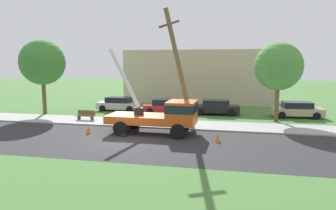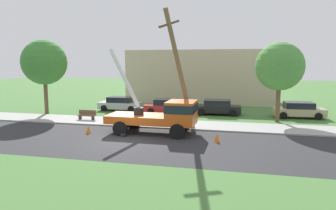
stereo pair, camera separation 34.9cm
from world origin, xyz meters
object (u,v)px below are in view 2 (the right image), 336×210
Objects in this scene: traffic_cone_ahead at (217,138)px; roadside_tree_near at (280,67)px; parked_sedan_tan at (299,110)px; park_bench at (87,115)px; traffic_cone_behind at (88,129)px; parked_sedan_red at (168,106)px; parked_sedan_black at (217,107)px; parked_sedan_silver at (121,104)px; leaning_utility_pole at (180,70)px; roadside_tree_far at (44,63)px; utility_truck at (163,114)px.

roadside_tree_near is at bearing 60.74° from traffic_cone_ahead.
parked_sedan_tan is 0.68× the size of roadside_tree_near.
traffic_cone_behind is at bearing -61.43° from park_bench.
traffic_cone_ahead is 0.13× the size of parked_sedan_red.
parked_sedan_tan is 18.75m from park_bench.
roadside_tree_near is at bearing -26.64° from parked_sedan_black.
traffic_cone_ahead is 0.08× the size of roadside_tree_near.
parked_sedan_silver and parked_sedan_black have the same top height.
leaning_utility_pole is 8.62m from parked_sedan_red.
parked_sedan_black is at bearing 11.95° from roadside_tree_far.
roadside_tree_far is at bearing -149.09° from parked_sedan_silver.
parked_sedan_tan is 23.92m from roadside_tree_far.
utility_truck is 11.60m from parked_sedan_silver.
traffic_cone_ahead is 0.12× the size of parked_sedan_tan.
parked_sedan_silver is 0.99× the size of parked_sedan_red.
utility_truck is at bearing -53.70° from parked_sedan_silver.
utility_truck is 10.95m from roadside_tree_near.
parked_sedan_silver is 5.99m from park_bench.
park_bench is (-0.73, -5.94, -0.25)m from parked_sedan_silver.
parked_sedan_tan is (17.17, -0.38, 0.00)m from parked_sedan_silver.
parked_sedan_black is at bearing 74.76° from leaning_utility_pole.
leaning_utility_pole is at bearing -14.67° from park_bench.
leaning_utility_pole is 1.94× the size of parked_sedan_red.
leaning_utility_pole reaches higher than utility_truck.
traffic_cone_ahead is 18.84m from roadside_tree_far.
parked_sedan_silver is (-7.77, 8.17, -3.73)m from leaning_utility_pole.
roadside_tree_far is (-7.79, 6.65, 4.65)m from traffic_cone_behind.
parked_sedan_black is (2.15, 7.89, -3.73)m from leaning_utility_pole.
parked_sedan_red is at bearing 69.56° from traffic_cone_behind.
traffic_cone_ahead is 0.08× the size of roadside_tree_far.
traffic_cone_behind is 11.25m from roadside_tree_far.
parked_sedan_black is (4.74, 0.57, 0.00)m from parked_sedan_red.
roadside_tree_near is (13.45, 7.45, 4.33)m from traffic_cone_behind.
park_bench is at bearing -139.27° from parked_sedan_red.
traffic_cone_behind is 0.08× the size of roadside_tree_near.
traffic_cone_behind is 0.13× the size of parked_sedan_black.
park_bench is 7.37m from roadside_tree_far.
park_bench is 0.23× the size of roadside_tree_far.
leaning_utility_pole is at bearing -70.53° from parked_sedan_red.
parked_sedan_red is at bearing 40.73° from park_bench.
roadside_tree_far reaches higher than roadside_tree_near.
roadside_tree_near is (4.42, 7.89, 4.33)m from traffic_cone_ahead.
parked_sedan_black is 0.63× the size of roadside_tree_far.
traffic_cone_ahead is at bearing -60.98° from parked_sedan_red.
roadside_tree_near is at bearing 10.96° from park_bench.
leaning_utility_pole is 5.70m from traffic_cone_ahead.
traffic_cone_ahead is at bearing -20.52° from utility_truck.
parked_sedan_silver and parked_sedan_red have the same top height.
parked_sedan_red is at bearing -177.76° from parked_sedan_tan.
utility_truck reaches higher than traffic_cone_behind.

